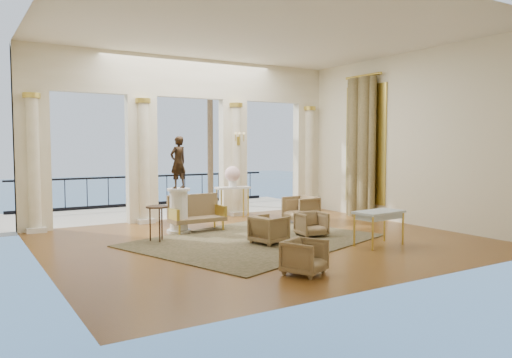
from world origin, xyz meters
TOP-DOWN VIEW (x-y plane):
  - floor at (0.00, 0.00)m, footprint 9.00×9.00m
  - room_walls at (0.00, -1.12)m, footprint 9.00×9.00m
  - arcade at (-0.00, 3.82)m, footprint 9.00×0.56m
  - terrace at (0.00, 5.80)m, footprint 10.00×3.60m
  - balustrade at (0.00, 7.40)m, footprint 9.00×0.06m
  - palm_tree at (2.00, 6.60)m, footprint 2.00×2.00m
  - sea at (0.00, 60.00)m, footprint 160.00×160.00m
  - curtain at (4.28, 1.50)m, footprint 0.33×1.40m
  - window_frame at (4.47, 1.50)m, footprint 0.04×1.60m
  - wall_sconce at (1.40, 3.51)m, footprint 0.30×0.11m
  - rug at (-0.16, 0.04)m, footprint 5.86×5.17m
  - armchair_a at (-0.94, -2.80)m, footprint 0.79×0.77m
  - armchair_b at (1.20, -0.22)m, footprint 0.68×0.65m
  - armchair_c at (2.23, 1.57)m, footprint 0.77×0.81m
  - armchair_d at (-0.08, -0.41)m, footprint 0.74×0.77m
  - settee at (-0.76, 1.80)m, footprint 1.35×0.60m
  - game_table at (1.77, -1.76)m, footprint 1.11×0.67m
  - pedestal at (-1.20, 1.80)m, footprint 0.58×0.58m
  - statue at (-1.20, 1.80)m, footprint 0.52×0.42m
  - console_table at (0.94, 3.05)m, footprint 0.99×0.47m
  - urn at (0.94, 3.05)m, footprint 0.44×0.44m
  - side_table at (-2.03, 1.01)m, footprint 0.48×0.48m

SIDE VIEW (x-z plane):
  - sea at x=0.00m, z-range -6.00..-6.00m
  - terrace at x=0.00m, z-range -0.10..0.00m
  - floor at x=0.00m, z-range 0.00..0.00m
  - rug at x=-0.16m, z-range 0.00..0.02m
  - armchair_a at x=-0.94m, z-range 0.00..0.62m
  - armchair_b at x=1.20m, z-range 0.00..0.62m
  - armchair_d at x=-0.08m, z-range 0.00..0.67m
  - armchair_c at x=2.23m, z-range 0.00..0.78m
  - balustrade at x=0.00m, z-range -0.11..0.92m
  - settee at x=-0.76m, z-range 0.00..0.88m
  - pedestal at x=-1.20m, z-range -0.02..1.04m
  - game_table at x=1.77m, z-range 0.29..1.01m
  - side_table at x=-2.03m, z-range 0.28..1.06m
  - console_table at x=0.94m, z-range 0.30..1.21m
  - urn at x=0.94m, z-range 0.95..1.53m
  - statue at x=-1.20m, z-range 1.06..2.30m
  - curtain at x=4.28m, z-range -0.03..4.06m
  - window_frame at x=4.47m, z-range 0.40..3.80m
  - wall_sconce at x=1.40m, z-range 2.06..2.40m
  - arcade at x=0.00m, z-range 0.33..4.83m
  - room_walls at x=0.00m, z-range -1.62..7.38m
  - palm_tree at x=2.00m, z-range 1.84..6.34m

